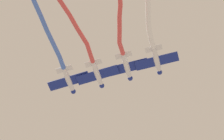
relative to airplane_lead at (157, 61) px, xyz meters
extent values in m
ellipsoid|color=silver|center=(0.08, 0.11, -0.01)|extent=(4.22, 4.93, 1.11)
sphere|color=navy|center=(-1.52, -1.92, -0.01)|extent=(1.32, 1.32, 0.94)
ellipsoid|color=#1E2847|center=(-0.34, -0.43, 0.40)|extent=(1.42, 1.52, 0.59)
cube|color=navy|center=(-0.03, -0.04, -0.16)|extent=(7.32, 6.32, 0.15)
cube|color=silver|center=(1.49, 1.89, 0.08)|extent=(3.05, 2.72, 0.12)
cube|color=navy|center=(1.42, 1.81, 0.66)|extent=(0.88, 1.06, 1.53)
cylinder|color=white|center=(2.65, 3.33, -0.06)|extent=(2.47, 2.75, 0.91)
cylinder|color=white|center=(4.15, 5.51, -0.04)|extent=(2.00, 2.58, 0.92)
cylinder|color=white|center=(5.36, 7.83, 0.18)|extent=(2.21, 2.88, 1.47)
sphere|color=white|center=(1.76, 2.23, -0.08)|extent=(0.87, 0.87, 0.87)
sphere|color=white|center=(3.54, 4.43, -0.05)|extent=(0.87, 0.87, 0.87)
sphere|color=white|center=(4.76, 6.59, -0.02)|extent=(0.87, 0.87, 0.87)
sphere|color=white|center=(5.95, 9.07, 0.38)|extent=(0.87, 0.87, 0.87)
ellipsoid|color=silver|center=(4.45, -3.30, 0.29)|extent=(4.24, 4.92, 1.11)
sphere|color=navy|center=(2.84, -5.31, 0.29)|extent=(1.32, 1.32, 0.94)
ellipsoid|color=#1E2847|center=(4.03, -3.83, 0.70)|extent=(1.42, 1.52, 0.59)
cube|color=navy|center=(4.33, -3.44, 0.14)|extent=(7.30, 6.36, 0.15)
cube|color=silver|center=(5.87, -1.52, 0.38)|extent=(3.05, 2.73, 0.12)
cube|color=navy|center=(5.80, -1.61, 0.96)|extent=(0.88, 1.05, 1.53)
cylinder|color=#DB4C4C|center=(6.86, -0.32, 0.13)|extent=(2.14, 2.24, 1.03)
cylinder|color=#DB4C4C|center=(8.09, 1.74, -0.16)|extent=(1.95, 2.69, 1.39)
cylinder|color=#DB4C4C|center=(9.11, 4.08, -0.45)|extent=(1.87, 2.64, 1.07)
cylinder|color=#DB4C4C|center=(9.99, 6.27, -0.65)|extent=(1.67, 2.35, 1.18)
sphere|color=#DB4C4C|center=(6.14, -1.18, 0.22)|extent=(0.78, 0.78, 0.78)
sphere|color=#DB4C4C|center=(7.59, 0.55, 0.04)|extent=(0.78, 0.78, 0.78)
sphere|color=#DB4C4C|center=(8.59, 2.92, -0.36)|extent=(0.78, 0.78, 0.78)
sphere|color=#DB4C4C|center=(9.62, 5.24, -0.54)|extent=(0.78, 0.78, 0.78)
sphere|color=#DB4C4C|center=(10.36, 7.31, -0.76)|extent=(0.78, 0.78, 0.78)
ellipsoid|color=silver|center=(8.81, -6.70, -0.01)|extent=(4.39, 4.81, 1.11)
sphere|color=navy|center=(7.12, -8.65, -0.01)|extent=(1.33, 1.33, 0.94)
ellipsoid|color=#1E2847|center=(8.37, -7.21, 0.40)|extent=(1.45, 1.50, 0.59)
cube|color=navy|center=(8.69, -6.84, -0.16)|extent=(7.15, 6.56, 0.15)
cube|color=silver|center=(10.31, -4.99, 0.08)|extent=(3.00, 2.80, 0.12)
cube|color=navy|center=(10.24, -5.07, 0.66)|extent=(0.92, 1.02, 1.53)
cylinder|color=#DB4C4C|center=(11.64, -3.40, 0.15)|extent=(2.84, 3.03, 1.32)
cylinder|color=#DB4C4C|center=(14.00, -1.14, 0.48)|extent=(3.15, 2.59, 1.03)
cylinder|color=#DB4C4C|center=(16.43, 0.80, 0.57)|extent=(2.76, 2.50, 0.83)
cylinder|color=#DB4C4C|center=(18.76, 2.64, 0.54)|extent=(2.88, 2.39, 0.78)
sphere|color=#DB4C4C|center=(10.59, -4.66, -0.08)|extent=(0.77, 0.77, 0.77)
sphere|color=#DB4C4C|center=(12.69, -2.13, 0.37)|extent=(0.77, 0.77, 0.77)
sphere|color=#DB4C4C|center=(15.31, -0.16, 0.60)|extent=(0.77, 0.77, 0.77)
sphere|color=#DB4C4C|center=(17.55, 1.76, 0.54)|extent=(0.77, 0.77, 0.77)
sphere|color=#DB4C4C|center=(19.98, 3.53, 0.53)|extent=(0.77, 0.77, 0.77)
ellipsoid|color=silver|center=(13.18, -10.10, 0.29)|extent=(4.40, 4.80, 1.11)
sphere|color=navy|center=(11.48, -12.05, 0.29)|extent=(1.33, 1.33, 0.94)
ellipsoid|color=#1E2847|center=(12.73, -10.61, 0.70)|extent=(1.45, 1.50, 0.59)
cube|color=navy|center=(13.06, -10.24, 0.14)|extent=(7.14, 6.57, 0.15)
cube|color=silver|center=(14.68, -8.39, 0.38)|extent=(2.99, 2.80, 0.12)
cube|color=navy|center=(14.60, -8.47, 0.96)|extent=(0.92, 1.02, 1.53)
cylinder|color=#4C75DB|center=(15.68, -7.15, 0.18)|extent=(2.10, 2.33, 0.91)
cylinder|color=#4C75DB|center=(17.30, -5.30, 0.14)|extent=(2.39, 2.41, 0.82)
cylinder|color=#4C75DB|center=(19.21, -3.29, -0.01)|extent=(2.69, 2.71, 1.14)
cylinder|color=#4C75DB|center=(21.17, -1.10, -0.25)|extent=(2.58, 2.74, 1.06)
cylinder|color=#4C75DB|center=(23.01, 1.01, -0.47)|extent=(2.47, 2.53, 1.10)
sphere|color=#4C75DB|center=(14.96, -8.07, 0.22)|extent=(0.80, 0.80, 0.80)
sphere|color=#4C75DB|center=(16.39, -6.23, 0.14)|extent=(0.80, 0.80, 0.80)
sphere|color=#4C75DB|center=(18.21, -4.37, 0.13)|extent=(0.80, 0.80, 0.80)
sphere|color=#4C75DB|center=(20.22, -2.21, -0.14)|extent=(0.80, 0.80, 0.80)
sphere|color=#4C75DB|center=(22.11, 0.02, -0.35)|extent=(0.80, 0.80, 0.80)
sphere|color=#4C75DB|center=(23.90, 2.01, -0.58)|extent=(0.80, 0.80, 0.80)
camera|label=1|loc=(22.17, 31.30, -78.66)|focal=77.60mm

